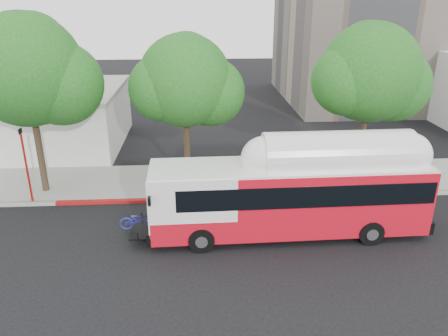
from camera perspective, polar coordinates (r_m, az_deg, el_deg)
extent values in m
plane|color=black|center=(20.35, -2.05, -9.04)|extent=(120.00, 120.00, 0.00)
cube|color=gray|center=(26.12, -2.46, -1.59)|extent=(60.00, 5.00, 0.15)
cube|color=gray|center=(23.75, -2.33, -4.07)|extent=(60.00, 0.30, 0.15)
cube|color=#9D1112|center=(23.89, -9.56, -4.20)|extent=(10.00, 0.32, 0.16)
cylinder|color=#2D2116|center=(25.63, -23.11, 3.25)|extent=(0.36, 0.36, 6.08)
sphere|color=#1F4D16|center=(24.81, -24.41, 11.59)|extent=(5.80, 5.80, 5.80)
sphere|color=#1F4D16|center=(24.61, -20.46, 10.27)|extent=(4.35, 4.35, 4.35)
cylinder|color=#2D2116|center=(24.72, -4.86, 3.54)|extent=(0.36, 0.36, 5.44)
sphere|color=#1F4D16|center=(23.88, -5.12, 11.31)|extent=(5.00, 5.00, 5.00)
sphere|color=#1F4D16|center=(24.21, -1.75, 9.89)|extent=(3.75, 3.75, 3.75)
cylinder|color=#2D2116|center=(26.20, 17.60, 4.00)|extent=(0.36, 0.36, 5.76)
sphere|color=#1F4D16|center=(25.40, 18.53, 11.75)|extent=(5.40, 5.40, 5.40)
sphere|color=#1F4D16|center=(26.28, 21.24, 10.11)|extent=(4.05, 4.05, 4.05)
cube|color=silver|center=(35.32, -26.28, 5.71)|extent=(16.00, 10.00, 4.00)
cube|color=gray|center=(34.88, -26.85, 9.01)|extent=(16.20, 10.20, 0.30)
cube|color=red|center=(20.02, 8.44, -3.80)|extent=(12.42, 2.92, 2.99)
cube|color=black|center=(19.89, 9.98, -2.13)|extent=(11.19, 2.96, 0.98)
cube|color=white|center=(19.41, 8.68, 0.29)|extent=(12.42, 2.84, 0.10)
cube|color=white|center=(19.89, 14.52, 1.18)|extent=(6.64, 2.19, 0.57)
cube|color=black|center=(20.30, -10.89, -7.87)|extent=(0.86, 1.87, 0.06)
imported|color=#212299|center=(20.06, -10.99, -6.63)|extent=(0.65, 1.78, 0.93)
cylinder|color=#A91412|center=(24.83, -24.34, -0.15)|extent=(0.12, 0.12, 3.93)
cube|color=black|center=(24.21, -25.09, 4.39)|extent=(0.05, 0.39, 0.25)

